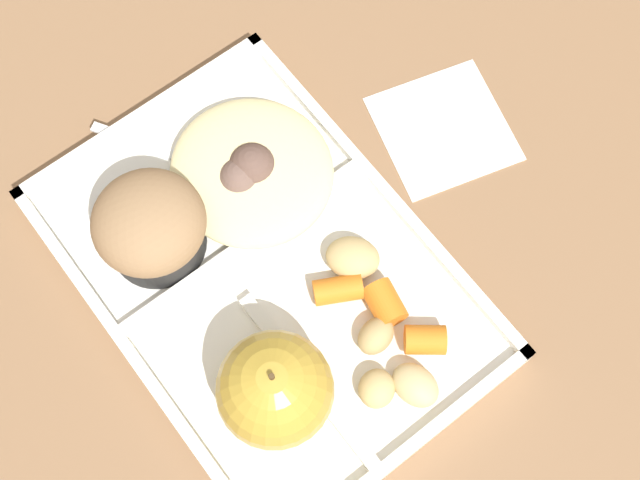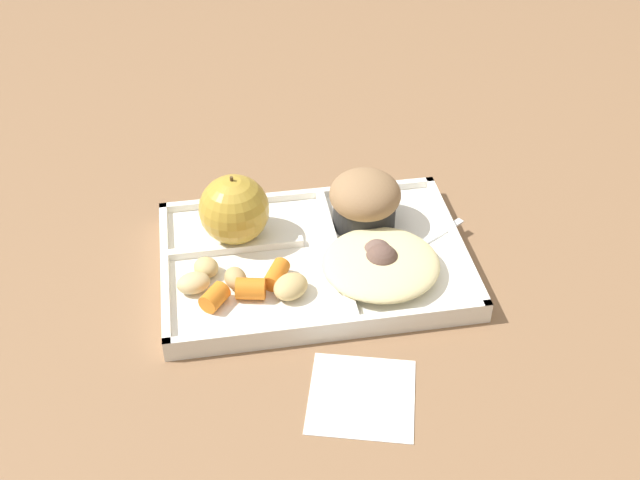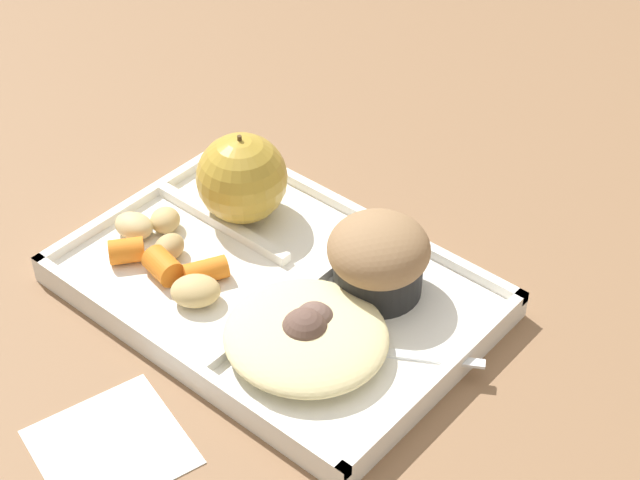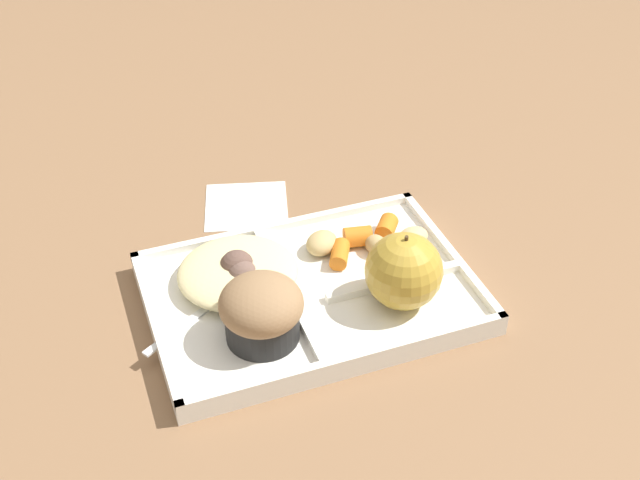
% 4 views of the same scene
% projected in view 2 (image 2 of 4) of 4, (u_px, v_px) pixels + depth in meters
% --- Properties ---
extents(ground, '(6.00, 6.00, 0.00)m').
position_uv_depth(ground, '(314.00, 267.00, 0.87)').
color(ground, '#846042').
extents(lunch_tray, '(0.32, 0.22, 0.02)m').
position_uv_depth(lunch_tray, '(313.00, 261.00, 0.86)').
color(lunch_tray, white).
rests_on(lunch_tray, ground).
extents(green_apple, '(0.08, 0.08, 0.08)m').
position_uv_depth(green_apple, '(234.00, 209.00, 0.86)').
color(green_apple, '#B79333').
rests_on(green_apple, lunch_tray).
extents(bran_muffin, '(0.08, 0.08, 0.06)m').
position_uv_depth(bran_muffin, '(365.00, 201.00, 0.88)').
color(bran_muffin, black).
rests_on(bran_muffin, lunch_tray).
extents(carrot_slice_near_corner, '(0.03, 0.03, 0.02)m').
position_uv_depth(carrot_slice_near_corner, '(251.00, 289.00, 0.80)').
color(carrot_slice_near_corner, orange).
rests_on(carrot_slice_near_corner, lunch_tray).
extents(carrot_slice_center, '(0.03, 0.03, 0.02)m').
position_uv_depth(carrot_slice_center, '(215.00, 297.00, 0.79)').
color(carrot_slice_center, orange).
rests_on(carrot_slice_center, lunch_tray).
extents(carrot_slice_large, '(0.03, 0.04, 0.02)m').
position_uv_depth(carrot_slice_large, '(276.00, 274.00, 0.82)').
color(carrot_slice_large, orange).
rests_on(carrot_slice_large, lunch_tray).
extents(potato_chunk_corner, '(0.03, 0.03, 0.02)m').
position_uv_depth(potato_chunk_corner, '(235.00, 278.00, 0.82)').
color(potato_chunk_corner, tan).
rests_on(potato_chunk_corner, lunch_tray).
extents(potato_chunk_browned, '(0.04, 0.03, 0.02)m').
position_uv_depth(potato_chunk_browned, '(193.00, 283.00, 0.81)').
color(potato_chunk_browned, tan).
rests_on(potato_chunk_browned, lunch_tray).
extents(potato_chunk_wedge, '(0.05, 0.05, 0.02)m').
position_uv_depth(potato_chunk_wedge, '(291.00, 287.00, 0.80)').
color(potato_chunk_wedge, tan).
rests_on(potato_chunk_wedge, lunch_tray).
extents(potato_chunk_golden, '(0.04, 0.04, 0.02)m').
position_uv_depth(potato_chunk_golden, '(206.00, 267.00, 0.83)').
color(potato_chunk_golden, tan).
rests_on(potato_chunk_golden, lunch_tray).
extents(egg_noodle_pile, '(0.12, 0.12, 0.03)m').
position_uv_depth(egg_noodle_pile, '(381.00, 264.00, 0.83)').
color(egg_noodle_pile, beige).
rests_on(egg_noodle_pile, lunch_tray).
extents(meatball_side, '(0.03, 0.03, 0.03)m').
position_uv_depth(meatball_side, '(377.00, 254.00, 0.84)').
color(meatball_side, brown).
rests_on(meatball_side, lunch_tray).
extents(meatball_back, '(0.04, 0.04, 0.04)m').
position_uv_depth(meatball_back, '(382.00, 261.00, 0.82)').
color(meatball_back, brown).
rests_on(meatball_back, lunch_tray).
extents(plastic_fork, '(0.13, 0.09, 0.00)m').
position_uv_depth(plastic_fork, '(408.00, 252.00, 0.86)').
color(plastic_fork, white).
rests_on(plastic_fork, lunch_tray).
extents(paper_napkin, '(0.12, 0.12, 0.00)m').
position_uv_depth(paper_napkin, '(362.00, 396.00, 0.73)').
color(paper_napkin, white).
rests_on(paper_napkin, ground).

